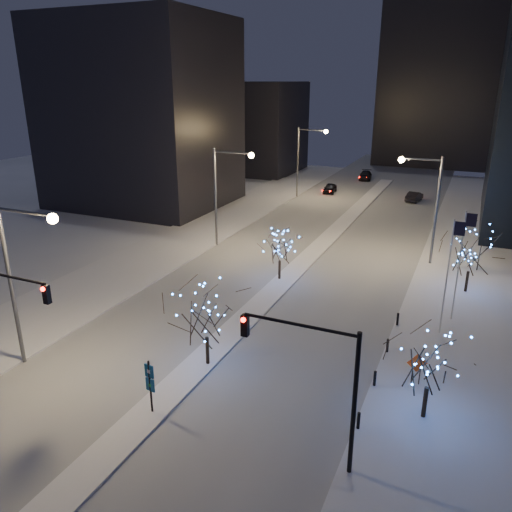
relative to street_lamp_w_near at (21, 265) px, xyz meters
The scene contains 25 objects.
ground 11.23m from the street_lamp_w_near, 12.61° to the right, with size 160.00×160.00×0.00m, color white.
road 34.80m from the street_lamp_w_near, 74.85° to the left, with size 20.00×130.00×0.02m, color #A2A7B1.
median 30.09m from the street_lamp_w_near, 72.30° to the left, with size 2.00×80.00×0.15m, color silver.
east_sidewalk 30.63m from the street_lamp_w_near, 36.94° to the left, with size 10.00×90.00×0.15m, color silver.
west_sidewalk 19.77m from the street_lamp_w_near, 105.71° to the left, with size 8.00×90.00×0.15m, color silver.
filler_west_near 42.87m from the street_lamp_w_near, 116.64° to the left, with size 22.00×18.00×24.00m, color black.
filler_west_far 70.12m from the street_lamp_w_near, 104.09° to the left, with size 18.00×16.00×16.00m, color black.
horizon_block 92.38m from the street_lamp_w_near, 80.58° to the left, with size 24.00×14.00×42.00m, color black.
street_lamp_w_near is the anchor object (origin of this frame).
street_lamp_w_mid 25.00m from the street_lamp_w_near, 90.00° to the left, with size 4.40×0.56×10.00m.
street_lamp_w_far 50.00m from the street_lamp_w_near, 90.00° to the left, with size 4.40×0.56×10.00m.
street_lamp_east 33.85m from the street_lamp_w_near, 55.81° to the left, with size 3.90×0.56×10.00m.
traffic_signal_west 2.70m from the street_lamp_w_near, 76.04° to the right, with size 5.26×0.43×7.00m.
traffic_signal_east 17.99m from the street_lamp_w_near, ahead, with size 5.26×0.43×7.00m.
flagpoles 27.07m from the street_lamp_w_near, 34.36° to the left, with size 1.35×2.60×8.00m.
bollards 21.57m from the street_lamp_w_near, 22.69° to the left, with size 0.16×12.16×0.90m.
car_near 54.91m from the street_lamp_w_near, 87.21° to the left, with size 1.66×4.12×1.40m, color black.
car_mid 56.44m from the street_lamp_w_near, 74.32° to the left, with size 1.45×4.16×1.37m, color black.
car_far 67.92m from the street_lamp_w_near, 85.52° to the left, with size 1.99×4.89×1.42m, color black.
holiday_tree_median_near 10.78m from the street_lamp_w_near, 24.23° to the left, with size 5.55×5.55×5.23m.
holiday_tree_median_far 20.80m from the street_lamp_w_near, 65.72° to the left, with size 4.25×4.25×4.47m.
holiday_tree_plaza_near 22.62m from the street_lamp_w_near, 10.99° to the left, with size 4.17×4.17×4.61m.
holiday_tree_plaza_far 32.34m from the street_lamp_w_near, 43.76° to the left, with size 5.57×5.57×5.24m.
wayfinding_sign 10.21m from the street_lamp_w_near, ahead, with size 0.56×0.16×3.13m.
construction_sign 22.97m from the street_lamp_w_near, 18.59° to the left, with size 1.09×0.47×1.90m.
Camera 1 is at (13.84, -16.62, 16.39)m, focal length 35.00 mm.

